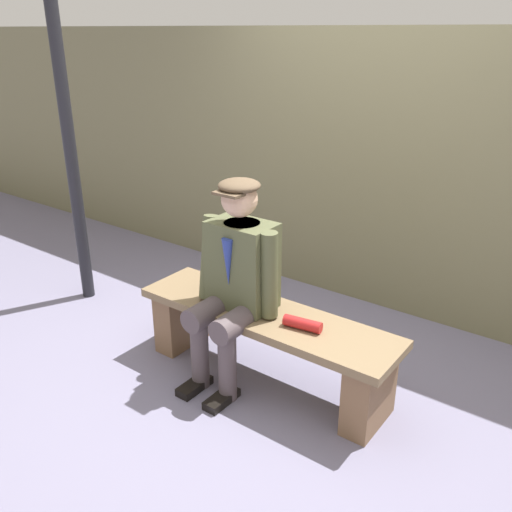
% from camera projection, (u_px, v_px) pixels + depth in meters
% --- Properties ---
extents(ground_plane, '(30.00, 30.00, 0.00)m').
position_uv_depth(ground_plane, '(265.00, 378.00, 3.46)').
color(ground_plane, slate).
extents(bench, '(1.68, 0.45, 0.47)m').
position_uv_depth(bench, '(265.00, 336.00, 3.34)').
color(bench, brown).
rests_on(bench, ground).
extents(seated_man, '(0.56, 0.60, 1.27)m').
position_uv_depth(seated_man, '(235.00, 276.00, 3.23)').
color(seated_man, '#505336').
rests_on(seated_man, ground).
extents(rolled_magazine, '(0.23, 0.10, 0.07)m').
position_uv_depth(rolled_magazine, '(303.00, 324.00, 3.08)').
color(rolled_magazine, '#B21E1E').
rests_on(rolled_magazine, bench).
extents(stadium_wall, '(12.00, 0.24, 2.07)m').
position_uv_depth(stadium_wall, '(378.00, 173.00, 4.15)').
color(stadium_wall, '#6F6A4B').
rests_on(stadium_wall, ground).
extents(lamp_post, '(0.24, 0.24, 2.96)m').
position_uv_depth(lamp_post, '(57.00, 52.00, 3.81)').
color(lamp_post, black).
rests_on(lamp_post, ground).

